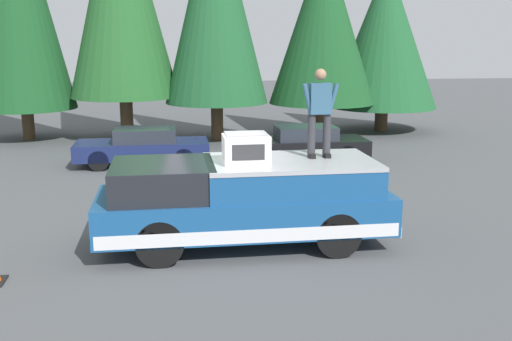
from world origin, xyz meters
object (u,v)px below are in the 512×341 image
object	(u,v)px
parked_car_black	(303,144)
parked_car_navy	(143,147)
compressor_unit	(246,148)
pickup_truck	(245,201)
person_on_truck_bed	(320,111)

from	to	relation	value
parked_car_black	parked_car_navy	xyz separation A→B (m)	(0.27, 5.07, 0.00)
compressor_unit	pickup_truck	bearing A→B (deg)	2.62
person_on_truck_bed	parked_car_navy	xyz separation A→B (m)	(7.69, 3.67, -1.97)
person_on_truck_bed	parked_car_navy	distance (m)	8.74
person_on_truck_bed	parked_car_navy	world-z (taller)	person_on_truck_bed
compressor_unit	person_on_truck_bed	xyz separation A→B (m)	(0.35, -1.46, 0.62)
pickup_truck	compressor_unit	distance (m)	1.07
parked_car_black	parked_car_navy	bearing A→B (deg)	86.90
pickup_truck	compressor_unit	size ratio (longest dim) A/B	6.60
compressor_unit	person_on_truck_bed	size ratio (longest dim) A/B	0.50
pickup_truck	person_on_truck_bed	size ratio (longest dim) A/B	3.28
parked_car_black	person_on_truck_bed	bearing A→B (deg)	169.32
pickup_truck	compressor_unit	bearing A→B (deg)	-177.38
compressor_unit	parked_car_navy	distance (m)	8.44
pickup_truck	parked_car_black	distance (m)	8.11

